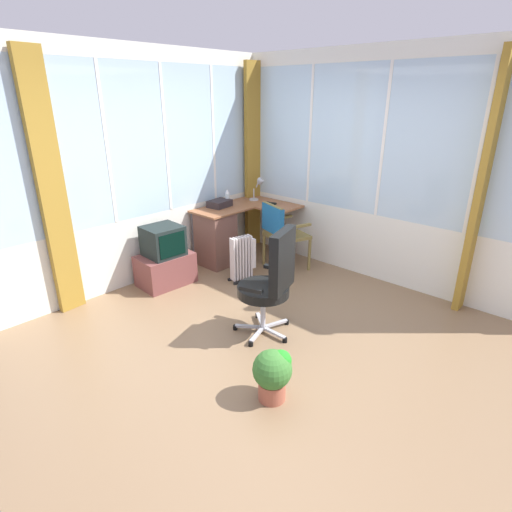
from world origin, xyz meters
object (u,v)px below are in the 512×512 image
at_px(desk_lamp, 260,185).
at_px(wooden_armchair, 279,228).
at_px(tv_remote, 271,203).
at_px(office_chair, 272,279).
at_px(space_heater, 243,258).
at_px(potted_plant, 273,372).
at_px(desk, 220,235).
at_px(tv_on_stand, 165,259).
at_px(paper_tray, 220,204).
at_px(spray_bottle, 227,197).

relative_size(desk_lamp, wooden_armchair, 0.37).
bearing_deg(desk_lamp, tv_remote, -104.66).
distance_m(office_chair, space_heater, 1.33).
bearing_deg(potted_plant, desk, 55.55).
height_order(desk, potted_plant, desk).
relative_size(wooden_armchair, tv_on_stand, 1.21).
relative_size(tv_remote, paper_tray, 0.50).
height_order(space_heater, potted_plant, space_heater).
distance_m(tv_remote, paper_tray, 0.73).
bearing_deg(desk_lamp, paper_tray, 168.02).
bearing_deg(office_chair, desk_lamp, 44.82).
bearing_deg(potted_plant, office_chair, 41.57).
height_order(desk_lamp, potted_plant, desk_lamp).
bearing_deg(wooden_armchair, spray_bottle, 96.08).
height_order(paper_tray, space_heater, paper_tray).
bearing_deg(tv_remote, potted_plant, -150.85).
relative_size(paper_tray, tv_on_stand, 0.40).
bearing_deg(tv_on_stand, spray_bottle, 6.20).
bearing_deg(tv_on_stand, desk, 0.46).
distance_m(wooden_armchair, office_chair, 1.60).
bearing_deg(spray_bottle, tv_on_stand, -173.80).
distance_m(tv_remote, space_heater, 1.07).
xyz_separation_m(desk_lamp, potted_plant, (-2.38, -2.30, -0.73)).
bearing_deg(tv_on_stand, paper_tray, 7.04).
bearing_deg(potted_plant, tv_on_stand, 73.75).
bearing_deg(space_heater, desk_lamp, 31.74).
xyz_separation_m(desk, office_chair, (-0.90, -1.70, 0.18)).
distance_m(tv_on_stand, space_heater, 0.96).
relative_size(desk_lamp, space_heater, 0.58).
distance_m(desk, spray_bottle, 0.54).
relative_size(desk_lamp, office_chair, 0.31).
height_order(desk_lamp, tv_on_stand, desk_lamp).
height_order(paper_tray, tv_on_stand, paper_tray).
bearing_deg(space_heater, office_chair, -123.59).
relative_size(desk, space_heater, 2.21).
bearing_deg(spray_bottle, wooden_armchair, -83.92).
relative_size(paper_tray, wooden_armchair, 0.33).
bearing_deg(office_chair, spray_bottle, 57.17).
bearing_deg(tv_remote, desk_lamp, 63.38).
relative_size(tv_remote, office_chair, 0.14).
xyz_separation_m(desk_lamp, office_chair, (-1.69, -1.68, -0.38)).
xyz_separation_m(spray_bottle, space_heater, (-0.46, -0.75, -0.57)).
distance_m(paper_tray, potted_plant, 3.03).
bearing_deg(desk, wooden_armchair, -63.34).
bearing_deg(desk, paper_tray, 43.67).
bearing_deg(paper_tray, spray_bottle, 0.34).
bearing_deg(paper_tray, wooden_armchair, -74.18).
distance_m(desk, tv_on_stand, 0.92).
bearing_deg(paper_tray, tv_on_stand, -172.96).
relative_size(desk_lamp, spray_bottle, 1.55).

